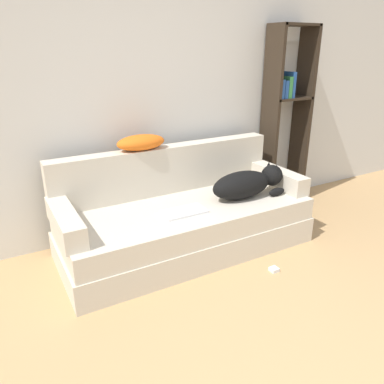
{
  "coord_description": "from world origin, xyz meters",
  "views": [
    {
      "loc": [
        -1.26,
        -0.75,
        1.63
      ],
      "look_at": [
        0.1,
        1.66,
        0.56
      ],
      "focal_mm": 35.0,
      "sensor_mm": 36.0,
      "label": 1
    }
  ],
  "objects_px": {
    "laptop": "(184,212)",
    "dog": "(248,183)",
    "couch": "(186,228)",
    "throw_pillow": "(141,142)",
    "bookshelf": "(286,109)",
    "power_adapter": "(274,269)"
  },
  "relations": [
    {
      "from": "dog",
      "to": "bookshelf",
      "type": "height_order",
      "value": "bookshelf"
    },
    {
      "from": "throw_pillow",
      "to": "power_adapter",
      "type": "distance_m",
      "value": 1.49
    },
    {
      "from": "throw_pillow",
      "to": "bookshelf",
      "type": "height_order",
      "value": "bookshelf"
    },
    {
      "from": "throw_pillow",
      "to": "power_adapter",
      "type": "xyz_separation_m",
      "value": [
        0.65,
        -1.01,
        -0.88
      ]
    },
    {
      "from": "laptop",
      "to": "bookshelf",
      "type": "relative_size",
      "value": 0.19
    },
    {
      "from": "couch",
      "to": "dog",
      "type": "relative_size",
      "value": 2.94
    },
    {
      "from": "dog",
      "to": "throw_pillow",
      "type": "xyz_separation_m",
      "value": [
        -0.79,
        0.46,
        0.36
      ]
    },
    {
      "from": "couch",
      "to": "throw_pillow",
      "type": "height_order",
      "value": "throw_pillow"
    },
    {
      "from": "throw_pillow",
      "to": "laptop",
      "type": "bearing_deg",
      "value": -73.63
    },
    {
      "from": "laptop",
      "to": "dog",
      "type": "bearing_deg",
      "value": 3.29
    },
    {
      "from": "throw_pillow",
      "to": "bookshelf",
      "type": "xyz_separation_m",
      "value": [
        1.64,
        0.06,
        0.15
      ]
    },
    {
      "from": "couch",
      "to": "throw_pillow",
      "type": "distance_m",
      "value": 0.81
    },
    {
      "from": "dog",
      "to": "throw_pillow",
      "type": "relative_size",
      "value": 1.7
    },
    {
      "from": "couch",
      "to": "laptop",
      "type": "height_order",
      "value": "laptop"
    },
    {
      "from": "dog",
      "to": "throw_pillow",
      "type": "height_order",
      "value": "throw_pillow"
    },
    {
      "from": "dog",
      "to": "bookshelf",
      "type": "relative_size",
      "value": 0.39
    },
    {
      "from": "couch",
      "to": "dog",
      "type": "bearing_deg",
      "value": -9.51
    },
    {
      "from": "dog",
      "to": "bookshelf",
      "type": "bearing_deg",
      "value": 31.11
    },
    {
      "from": "laptop",
      "to": "power_adapter",
      "type": "bearing_deg",
      "value": -44.85
    },
    {
      "from": "throw_pillow",
      "to": "power_adapter",
      "type": "height_order",
      "value": "throw_pillow"
    },
    {
      "from": "couch",
      "to": "laptop",
      "type": "distance_m",
      "value": 0.26
    },
    {
      "from": "throw_pillow",
      "to": "bookshelf",
      "type": "distance_m",
      "value": 1.65
    }
  ]
}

